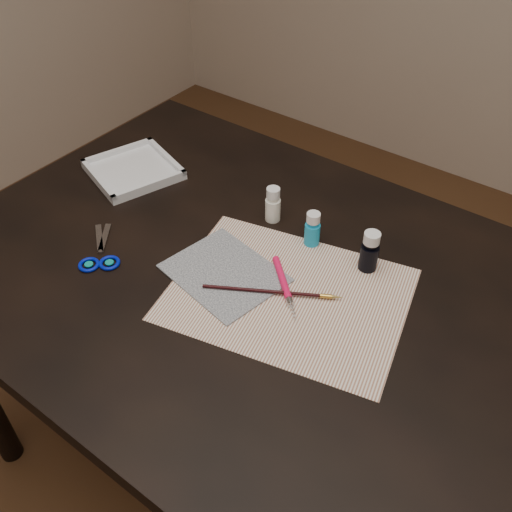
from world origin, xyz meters
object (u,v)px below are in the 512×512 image
Objects in this scene: scissors at (98,247)px; canvas at (224,273)px; palette_tray at (133,169)px; paint_bottle_cyan at (312,229)px; paint_bottle_navy at (370,251)px; paper at (288,294)px; paint_bottle_white at (273,204)px.

canvas is at bearing -120.64° from scissors.
palette_tray is at bearing -20.64° from scissors.
paint_bottle_cyan is 0.13m from paint_bottle_navy.
paper is at bearing 12.19° from canvas.
paper is at bearing -123.35° from scissors.
scissors is at bearing -162.28° from paper.
paper is 0.18m from paint_bottle_navy.
canvas is 0.21m from paint_bottle_white.
paint_bottle_navy is (0.09, 0.15, 0.04)m from paper.
palette_tray is at bearing 159.92° from canvas.
paint_bottle_white is at bearing 175.91° from paint_bottle_navy.
paper is at bearing -47.50° from paint_bottle_white.
scissors is (-0.39, -0.13, 0.00)m from paper.
scissors is 0.28m from palette_tray.
paint_bottle_white is at bearing 8.09° from palette_tray.
canvas is 0.28m from scissors.
canvas is 1.14× the size of palette_tray.
paint_bottle_navy reaches higher than palette_tray.
paint_bottle_white reaches higher than paper.
paint_bottle_cyan is at bearing 106.23° from paper.
paint_bottle_cyan is at bearing -102.41° from scissors.
paint_bottle_cyan reaches higher than scissors.
paint_bottle_cyan is at bearing 4.01° from palette_tray.
palette_tray is (-0.14, 0.24, 0.01)m from scissors.
paint_bottle_navy is at bearing 0.82° from paint_bottle_cyan.
canvas is 2.43× the size of paint_bottle_navy.
paper is 2.64× the size of scissors.
canvas is 0.29m from paint_bottle_navy.
palette_tray is at bearing -176.65° from paint_bottle_navy.
scissors is at bearing -59.56° from palette_tray.
paint_bottle_white is 1.04× the size of paint_bottle_cyan.
palette_tray is (-0.53, 0.12, 0.01)m from paper.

